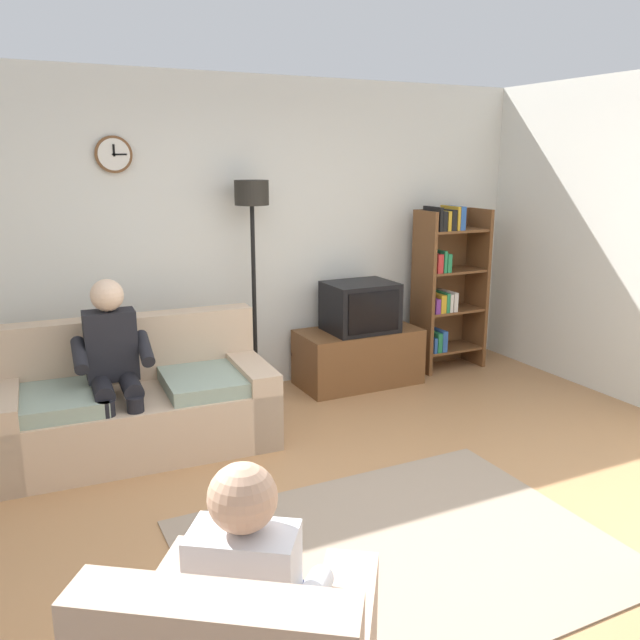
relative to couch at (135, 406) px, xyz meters
name	(u,v)px	position (x,y,z in m)	size (l,w,h in m)	color
ground_plane	(401,528)	(1.11, -1.74, -0.31)	(12.00, 12.00, 0.00)	#B27F51
back_wall_assembly	(237,238)	(1.11, 0.92, 1.04)	(6.20, 0.17, 2.70)	silver
couch	(135,406)	(0.00, 0.00, 0.00)	(1.94, 0.98, 0.90)	tan
tv_stand	(358,357)	(2.10, 0.51, -0.06)	(1.10, 0.56, 0.51)	brown
tv	(360,307)	(2.10, 0.48, 0.42)	(0.60, 0.49, 0.44)	black
bookshelf	(445,284)	(3.10, 0.58, 0.53)	(0.68, 0.36, 1.59)	brown
floor_lamp	(253,230)	(1.14, 0.61, 1.14)	(0.28, 0.28, 1.85)	black
area_rug	(402,551)	(1.00, -1.94, -0.31)	(2.20, 1.70, 0.01)	gray
person_on_couch	(113,361)	(-0.14, -0.11, 0.39)	(0.53, 0.55, 1.24)	black
person_in_left_armchair	(253,595)	(-0.11, -2.70, 0.29)	(0.61, 0.64, 1.12)	silver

